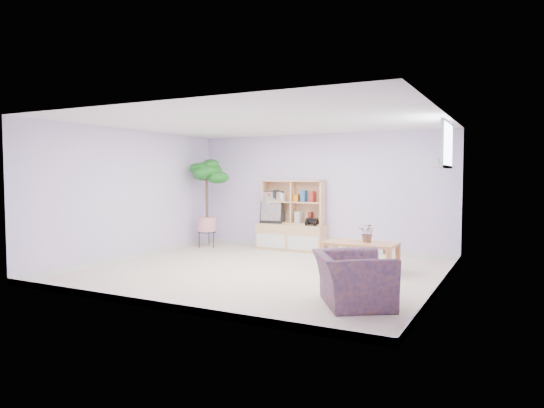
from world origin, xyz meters
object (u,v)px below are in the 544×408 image
at_px(storage_unit, 291,215).
at_px(coffee_table, 360,257).
at_px(floor_tree, 207,203).
at_px(armchair, 353,276).

bearing_deg(storage_unit, coffee_table, -37.30).
distance_m(floor_tree, armchair, 5.24).
bearing_deg(floor_tree, storage_unit, 15.01).
bearing_deg(storage_unit, floor_tree, -164.99).
height_order(storage_unit, floor_tree, floor_tree).
distance_m(storage_unit, coffee_table, 2.47).
height_order(storage_unit, armchair, storage_unit).
bearing_deg(coffee_table, armchair, -74.66).
xyz_separation_m(floor_tree, armchair, (4.23, -3.03, -0.60)).
distance_m(storage_unit, floor_tree, 1.85).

